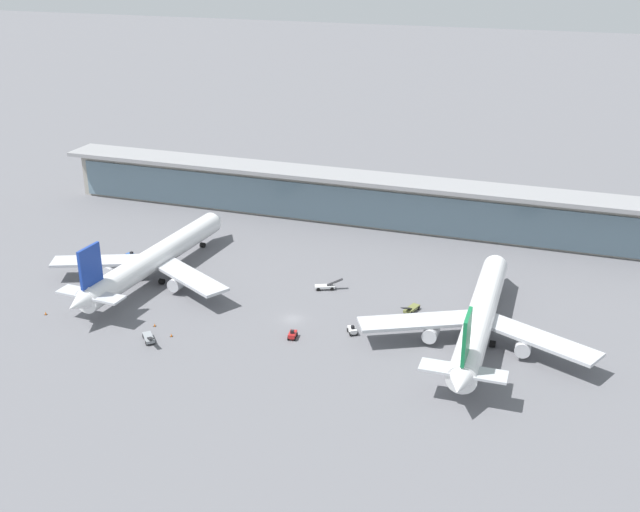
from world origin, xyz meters
TOP-DOWN VIEW (x-y plane):
  - ground_plane at (0.00, 0.00)m, footprint 1200.00×1200.00m
  - airliner_left_stand at (-40.51, 8.82)m, footprint 50.27×65.48m
  - airliner_centre_stand at (41.07, 3.58)m, footprint 50.36×65.36m
  - service_truck_near_nose_grey at (-25.20, -19.74)m, footprint 5.52×5.99m
  - service_truck_under_wing_red at (3.24, -8.41)m, footprint 2.11×3.08m
  - service_truck_mid_apron_white at (1.97, 17.39)m, footprint 6.76×4.02m
  - service_truck_by_tail_olive at (24.45, 12.27)m, footprint 3.28×6.90m
  - service_truck_on_taxiway_white at (14.74, -2.16)m, footprint 2.98×3.33m
  - service_truck_at_far_stand_blue at (-53.39, 18.61)m, footprint 3.25×2.53m
  - terminal_building at (0.00, 65.33)m, footprint 199.50×12.80m
  - safety_cone_alpha at (-53.95, -16.58)m, footprint 0.62×0.62m
  - safety_cone_bravo at (-27.53, -13.38)m, footprint 0.62×0.62m
  - safety_cone_charlie at (-21.72, -16.34)m, footprint 0.62×0.62m

SIDE VIEW (x-z plane):
  - ground_plane at x=0.00m, z-range 0.00..0.00m
  - safety_cone_alpha at x=-53.95m, z-range -0.03..0.67m
  - safety_cone_bravo at x=-27.53m, z-range -0.03..0.67m
  - safety_cone_charlie at x=-21.72m, z-range -0.03..0.67m
  - service_truck_near_nose_grey at x=-25.20m, z-range -0.54..2.16m
  - service_truck_mid_apron_white at x=1.97m, z-range -0.54..2.16m
  - service_truck_by_tail_olive at x=24.45m, z-range -0.54..2.16m
  - service_truck_under_wing_red at x=3.24m, z-range -0.15..1.90m
  - service_truck_on_taxiway_white at x=14.74m, z-range -0.15..1.90m
  - service_truck_at_far_stand_blue at x=-53.39m, z-range -0.15..1.90m
  - airliner_left_stand at x=-40.51m, z-range -3.23..14.20m
  - airliner_centre_stand at x=41.07m, z-range -3.23..14.20m
  - terminal_building at x=0.00m, z-range 0.27..15.47m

